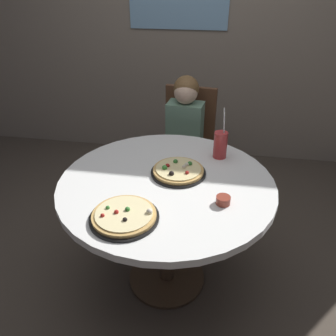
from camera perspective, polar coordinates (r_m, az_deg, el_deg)
name	(u,v)px	position (r m, az deg, el deg)	size (l,w,h in m)	color
ground_plane	(167,277)	(2.29, -0.22, -18.07)	(8.00, 8.00, 0.00)	#4C4238
wall_with_window	(201,4)	(3.34, 5.57, 25.97)	(5.20, 0.14, 2.90)	gray
dining_table	(167,197)	(1.86, -0.25, -4.87)	(1.16, 1.16, 0.75)	white
chair_wooden	(187,141)	(2.71, 3.27, 4.54)	(0.44, 0.44, 0.95)	brown
diner_child	(182,157)	(2.57, 2.38, 1.89)	(0.29, 0.42, 1.08)	#3F4766
pizza_veggie	(178,171)	(1.85, 1.75, -0.48)	(0.30, 0.30, 0.05)	black
pizza_cheese	(124,216)	(1.55, -7.42, -8.05)	(0.32, 0.32, 0.05)	black
soda_cup	(220,145)	(2.01, 8.87, 3.92)	(0.08, 0.08, 0.31)	#B73333
sauce_bowl	(223,200)	(1.64, 9.34, -5.41)	(0.07, 0.07, 0.04)	brown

